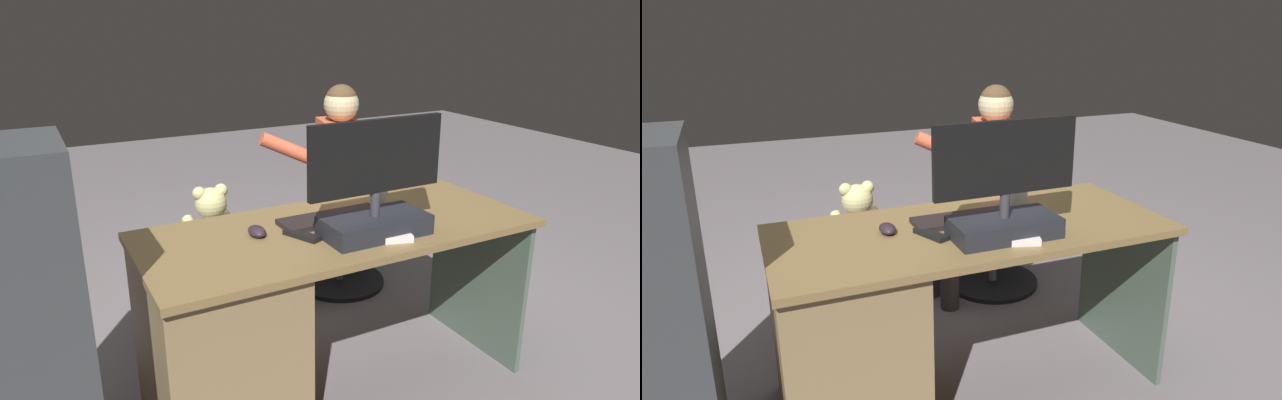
{
  "view_description": "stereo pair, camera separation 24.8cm",
  "coord_description": "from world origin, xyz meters",
  "views": [
    {
      "loc": [
        1.02,
        2.06,
        1.49
      ],
      "look_at": [
        -0.1,
        -0.02,
        0.71
      ],
      "focal_mm": 31.99,
      "sensor_mm": 36.0,
      "label": 1
    },
    {
      "loc": [
        0.8,
        2.17,
        1.49
      ],
      "look_at": [
        -0.1,
        -0.02,
        0.71
      ],
      "focal_mm": 31.99,
      "sensor_mm": 36.0,
      "label": 2
    }
  ],
  "objects": [
    {
      "name": "ground_plane",
      "position": [
        0.0,
        0.0,
        0.0
      ],
      "size": [
        10.0,
        10.0,
        0.0
      ],
      "primitive_type": "plane",
      "color": "slate"
    },
    {
      "name": "desk",
      "position": [
        0.39,
        0.31,
        0.39
      ],
      "size": [
        1.5,
        0.65,
        0.72
      ],
      "color": "brown",
      "rests_on": "ground_plane"
    },
    {
      "name": "monitor",
      "position": [
        -0.07,
        0.45,
        0.86
      ],
      "size": [
        0.54,
        0.2,
        0.43
      ],
      "color": "black",
      "rests_on": "desk"
    },
    {
      "name": "keyboard",
      "position": [
        -0.01,
        0.25,
        0.73
      ],
      "size": [
        0.42,
        0.14,
        0.02
      ],
      "primitive_type": "cube",
      "color": "black",
      "rests_on": "desk"
    },
    {
      "name": "computer_mouse",
      "position": [
        0.31,
        0.26,
        0.73
      ],
      "size": [
        0.06,
        0.1,
        0.04
      ],
      "primitive_type": "ellipsoid",
      "color": "#281C26",
      "rests_on": "desk"
    },
    {
      "name": "cup",
      "position": [
        -0.27,
        0.18,
        0.76
      ],
      "size": [
        0.08,
        0.08,
        0.09
      ],
      "primitive_type": "cylinder",
      "color": "white",
      "rests_on": "desk"
    },
    {
      "name": "tv_remote",
      "position": [
        0.18,
        0.35,
        0.72
      ],
      "size": [
        0.1,
        0.16,
        0.02
      ],
      "primitive_type": "cube",
      "rotation": [
        0.0,
        0.0,
        0.4
      ],
      "color": "black",
      "rests_on": "desk"
    },
    {
      "name": "notebook_binder",
      "position": [
        -0.09,
        0.41,
        0.73
      ],
      "size": [
        0.3,
        0.35,
        0.02
      ],
      "primitive_type": "cube",
      "rotation": [
        0.0,
        0.0,
        -0.29
      ],
      "color": "silver",
      "rests_on": "desk"
    },
    {
      "name": "office_chair_teddy",
      "position": [
        0.3,
        -0.32,
        0.24
      ],
      "size": [
        0.54,
        0.54,
        0.42
      ],
      "color": "black",
      "rests_on": "ground_plane"
    },
    {
      "name": "teddy_bear",
      "position": [
        0.3,
        -0.33,
        0.57
      ],
      "size": [
        0.23,
        0.23,
        0.33
      ],
      "color": "#C4BB7B",
      "rests_on": "office_chair_teddy"
    },
    {
      "name": "visitor_chair",
      "position": [
        -0.49,
        -0.51,
        0.25
      ],
      "size": [
        0.51,
        0.51,
        0.42
      ],
      "color": "black",
      "rests_on": "ground_plane"
    },
    {
      "name": "person",
      "position": [
        -0.41,
        -0.5,
        0.66
      ],
      "size": [
        0.56,
        0.56,
        1.13
      ],
      "color": "#C75639",
      "rests_on": "ground_plane"
    },
    {
      "name": "equipment_rack",
      "position": [
        1.15,
        0.48,
        0.59
      ],
      "size": [
        0.44,
        0.36,
        1.18
      ],
      "primitive_type": "cube",
      "color": "#323538",
      "rests_on": "ground_plane"
    }
  ]
}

